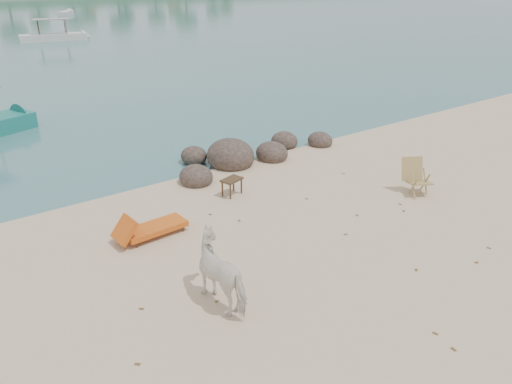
{
  "coord_description": "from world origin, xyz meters",
  "views": [
    {
      "loc": [
        -6.45,
        -6.76,
        5.86
      ],
      "look_at": [
        -0.01,
        2.0,
        1.0
      ],
      "focal_mm": 35.0,
      "sensor_mm": 36.0,
      "label": 1
    }
  ],
  "objects_px": {
    "cow": "(225,273)",
    "lounge_chair": "(155,226)",
    "side_table": "(232,188)",
    "boulders": "(244,155)",
    "deck_chair": "(420,178)"
  },
  "relations": [
    {
      "from": "cow",
      "to": "side_table",
      "type": "relative_size",
      "value": 2.6
    },
    {
      "from": "boulders",
      "to": "cow",
      "type": "relative_size",
      "value": 4.04
    },
    {
      "from": "lounge_chair",
      "to": "deck_chair",
      "type": "distance_m",
      "value": 7.42
    },
    {
      "from": "side_table",
      "to": "lounge_chair",
      "type": "distance_m",
      "value": 2.92
    },
    {
      "from": "deck_chair",
      "to": "side_table",
      "type": "bearing_deg",
      "value": 175.49
    },
    {
      "from": "lounge_chair",
      "to": "deck_chair",
      "type": "bearing_deg",
      "value": -20.27
    },
    {
      "from": "boulders",
      "to": "side_table",
      "type": "distance_m",
      "value": 2.79
    },
    {
      "from": "boulders",
      "to": "lounge_chair",
      "type": "height_order",
      "value": "boulders"
    },
    {
      "from": "cow",
      "to": "side_table",
      "type": "height_order",
      "value": "cow"
    },
    {
      "from": "boulders",
      "to": "cow",
      "type": "height_order",
      "value": "cow"
    },
    {
      "from": "cow",
      "to": "deck_chair",
      "type": "distance_m",
      "value": 7.2
    },
    {
      "from": "lounge_chair",
      "to": "deck_chair",
      "type": "xyz_separation_m",
      "value": [
        7.08,
        -2.23,
        0.22
      ]
    },
    {
      "from": "cow",
      "to": "lounge_chair",
      "type": "relative_size",
      "value": 0.83
    },
    {
      "from": "cow",
      "to": "side_table",
      "type": "distance_m",
      "value": 4.95
    },
    {
      "from": "deck_chair",
      "to": "cow",
      "type": "bearing_deg",
      "value": -141.26
    }
  ]
}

